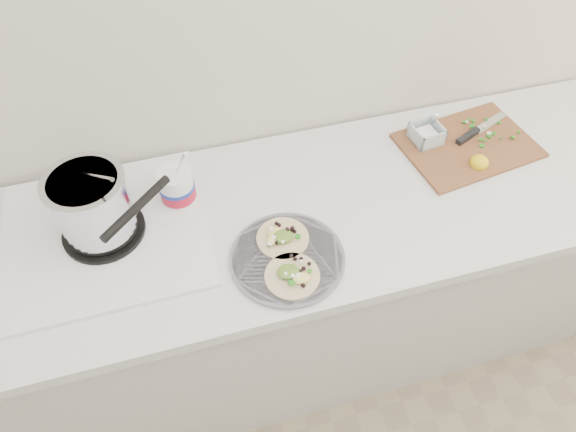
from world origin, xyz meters
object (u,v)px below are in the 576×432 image
object	(u,v)px
taco_plate	(287,256)
cutboard	(465,141)
tub	(177,186)
stove	(97,215)

from	to	relation	value
taco_plate	cutboard	world-z (taller)	cutboard
taco_plate	tub	size ratio (longest dim) A/B	1.37
tub	cutboard	distance (m)	0.92
stove	tub	world-z (taller)	stove
stove	tub	size ratio (longest dim) A/B	2.46
stove	taco_plate	xyz separation A→B (m)	(0.47, -0.22, -0.07)
tub	taco_plate	bearing A→B (deg)	-49.35
tub	cutboard	size ratio (longest dim) A/B	0.50
tub	stove	bearing A→B (deg)	-163.05
stove	taco_plate	bearing A→B (deg)	-25.81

